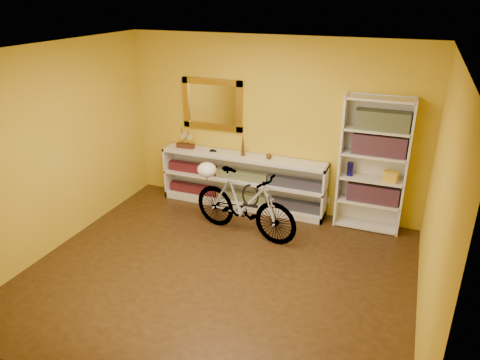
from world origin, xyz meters
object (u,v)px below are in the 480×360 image
at_px(console_unit, 242,181).
at_px(helmet, 207,170).
at_px(bicycle, 244,203).
at_px(bookcase, 373,165).

height_order(console_unit, helmet, helmet).
bearing_deg(bicycle, console_unit, 33.59).
distance_m(console_unit, helmet, 0.86).
bearing_deg(bicycle, helmet, 90.00).
relative_size(bookcase, bicycle, 1.17).
relative_size(console_unit, bookcase, 1.37).
bearing_deg(bicycle, bookcase, -50.83).
bearing_deg(console_unit, helmet, -110.64).
bearing_deg(helmet, bicycle, -10.75).
bearing_deg(helmet, console_unit, 69.36).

